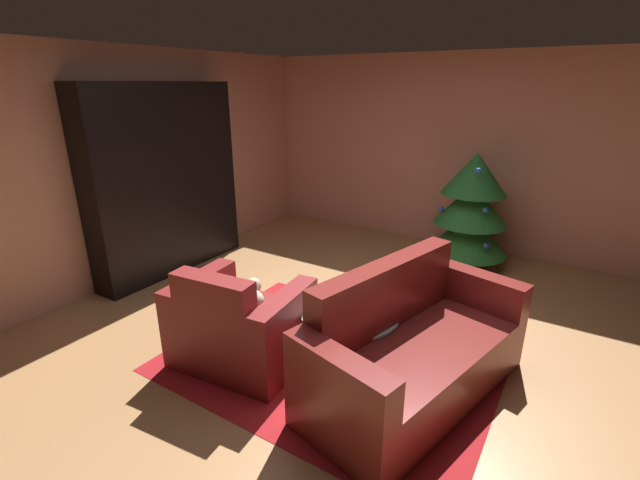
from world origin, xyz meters
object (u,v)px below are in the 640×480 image
armchair_red (239,326)px  couch_red (411,352)px  bookshelf_unit (175,182)px  coffee_table (350,317)px  decorated_tree (471,209)px  book_stack_on_table (348,307)px  bottle_on_table (337,311)px

armchair_red → couch_red: 1.35m
bookshelf_unit → coffee_table: size_ratio=2.77×
decorated_tree → couch_red: bearing=-84.0°
couch_red → decorated_tree: 2.68m
book_stack_on_table → bookshelf_unit: bearing=165.7°
couch_red → coffee_table: bearing=174.4°
bookshelf_unit → armchair_red: size_ratio=2.04×
couch_red → book_stack_on_table: 0.59m
bookshelf_unit → book_stack_on_table: size_ratio=9.03×
book_stack_on_table → bottle_on_table: (0.03, -0.22, 0.08)m
book_stack_on_table → decorated_tree: decorated_tree is taller
armchair_red → decorated_tree: size_ratio=0.76×
book_stack_on_table → decorated_tree: bearing=83.8°
bottle_on_table → armchair_red: bearing=-163.8°
armchair_red → bottle_on_table: armchair_red is taller
bookshelf_unit → decorated_tree: bookshelf_unit is taller
bookshelf_unit → armchair_red: 2.36m
bookshelf_unit → bottle_on_table: bearing=-18.4°
armchair_red → coffee_table: 0.88m
bottle_on_table → bookshelf_unit: bearing=161.6°
couch_red → bottle_on_table: 0.61m
book_stack_on_table → armchair_red: bearing=-149.1°
bookshelf_unit → couch_red: (3.24, -0.74, -0.73)m
book_stack_on_table → couch_red: bearing=-6.0°
couch_red → coffee_table: (-0.54, 0.05, 0.10)m
couch_red → book_stack_on_table: (-0.56, 0.06, 0.17)m
couch_red → bottle_on_table: size_ratio=6.57×
coffee_table → bottle_on_table: 0.26m
bookshelf_unit → couch_red: bearing=-12.9°
armchair_red → couch_red: (1.30, 0.38, 0.01)m
armchair_red → book_stack_on_table: size_ratio=4.43×
book_stack_on_table → coffee_table: bearing=-14.8°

